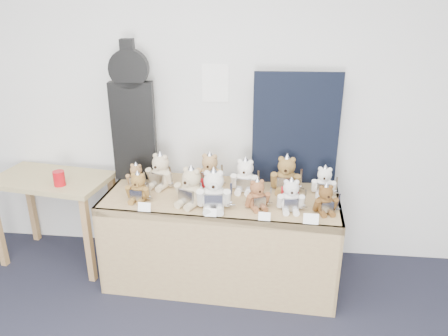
# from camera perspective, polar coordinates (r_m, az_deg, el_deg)

# --- Properties ---
(room_shell) EXTENTS (6.00, 6.00, 6.00)m
(room_shell) POSITION_cam_1_polar(r_m,az_deg,el_deg) (3.48, -1.15, 11.01)
(room_shell) COLOR silver
(room_shell) RESTS_ON floor
(display_table) EXTENTS (1.78, 0.81, 0.73)m
(display_table) POSITION_cam_1_polar(r_m,az_deg,el_deg) (3.29, -0.52, -6.53)
(display_table) COLOR #946D4B
(display_table) RESTS_ON floor
(side_table) EXTENTS (0.98, 0.63, 0.76)m
(side_table) POSITION_cam_1_polar(r_m,az_deg,el_deg) (3.82, -21.45, -2.87)
(side_table) COLOR #A48758
(side_table) RESTS_ON floor
(guitar_case) EXTENTS (0.34, 0.13, 1.10)m
(guitar_case) POSITION_cam_1_polar(r_m,az_deg,el_deg) (3.49, -11.86, 6.97)
(guitar_case) COLOR black
(guitar_case) RESTS_ON display_table
(navy_board) EXTENTS (0.66, 0.05, 0.88)m
(navy_board) POSITION_cam_1_polar(r_m,az_deg,el_deg) (3.39, 9.34, 4.98)
(navy_board) COLOR black
(navy_board) RESTS_ON display_table
(red_cup) EXTENTS (0.09, 0.09, 0.12)m
(red_cup) POSITION_cam_1_polar(r_m,az_deg,el_deg) (3.57, -20.73, -1.27)
(red_cup) COLOR #B30B14
(red_cup) RESTS_ON side_table
(teddy_front_far_left) EXTENTS (0.20, 0.16, 0.25)m
(teddy_front_far_left) POSITION_cam_1_polar(r_m,az_deg,el_deg) (3.22, -11.13, -2.59)
(teddy_front_far_left) COLOR brown
(teddy_front_far_left) RESTS_ON display_table
(teddy_front_left) EXTENTS (0.25, 0.25, 0.32)m
(teddy_front_left) POSITION_cam_1_polar(r_m,az_deg,el_deg) (3.10, -4.30, -2.61)
(teddy_front_left) COLOR tan
(teddy_front_left) RESTS_ON display_table
(teddy_front_centre) EXTENTS (0.27, 0.23, 0.33)m
(teddy_front_centre) POSITION_cam_1_polar(r_m,az_deg,el_deg) (3.02, -1.34, -3.09)
(teddy_front_centre) COLOR silver
(teddy_front_centre) RESTS_ON display_table
(teddy_front_right) EXTENTS (0.20, 0.19, 0.24)m
(teddy_front_right) POSITION_cam_1_polar(r_m,az_deg,el_deg) (3.06, 4.36, -3.56)
(teddy_front_right) COLOR brown
(teddy_front_right) RESTS_ON display_table
(teddy_front_far_right) EXTENTS (0.21, 0.18, 0.26)m
(teddy_front_far_right) POSITION_cam_1_polar(r_m,az_deg,el_deg) (3.05, 8.71, -3.69)
(teddy_front_far_right) COLOR silver
(teddy_front_far_right) RESTS_ON display_table
(teddy_front_end) EXTENTS (0.19, 0.17, 0.23)m
(teddy_front_end) POSITION_cam_1_polar(r_m,az_deg,el_deg) (3.07, 13.11, -4.11)
(teddy_front_end) COLOR brown
(teddy_front_end) RESTS_ON display_table
(teddy_back_left) EXTENTS (0.25, 0.23, 0.31)m
(teddy_back_left) POSITION_cam_1_polar(r_m,az_deg,el_deg) (3.41, -8.30, -0.50)
(teddy_back_left) COLOR #CAB793
(teddy_back_left) RESTS_ON display_table
(teddy_back_centre_left) EXTENTS (0.24, 0.20, 0.29)m
(teddy_back_centre_left) POSITION_cam_1_polar(r_m,az_deg,el_deg) (3.41, -1.88, -0.38)
(teddy_back_centre_left) COLOR tan
(teddy_back_centre_left) RESTS_ON display_table
(teddy_back_centre_right) EXTENTS (0.24, 0.20, 0.29)m
(teddy_back_centre_right) POSITION_cam_1_polar(r_m,az_deg,el_deg) (3.30, 2.76, -1.15)
(teddy_back_centre_right) COLOR white
(teddy_back_centre_right) RESTS_ON display_table
(teddy_back_right) EXTENTS (0.26, 0.22, 0.31)m
(teddy_back_right) POSITION_cam_1_polar(r_m,az_deg,el_deg) (3.33, 8.11, -0.97)
(teddy_back_right) COLOR olive
(teddy_back_right) RESTS_ON display_table
(teddy_back_end) EXTENTS (0.20, 0.18, 0.25)m
(teddy_back_end) POSITION_cam_1_polar(r_m,az_deg,el_deg) (3.33, 12.93, -1.81)
(teddy_back_end) COLOR white
(teddy_back_end) RESTS_ON display_table
(teddy_back_far_left) EXTENTS (0.17, 0.15, 0.21)m
(teddy_back_far_left) POSITION_cam_1_polar(r_m,az_deg,el_deg) (3.45, -11.37, -1.07)
(teddy_back_far_left) COLOR #987047
(teddy_back_far_left) RESTS_ON display_table
(entry_card_a) EXTENTS (0.09, 0.02, 0.06)m
(entry_card_a) POSITION_cam_1_polar(r_m,az_deg,el_deg) (3.07, -10.37, -5.04)
(entry_card_a) COLOR white
(entry_card_a) RESTS_ON display_table
(entry_card_b) EXTENTS (0.08, 0.02, 0.06)m
(entry_card_b) POSITION_cam_1_polar(r_m,az_deg,el_deg) (2.96, -1.73, -5.83)
(entry_card_b) COLOR white
(entry_card_b) RESTS_ON display_table
(entry_card_c) EXTENTS (0.08, 0.02, 0.06)m
(entry_card_c) POSITION_cam_1_polar(r_m,az_deg,el_deg) (2.92, 5.30, -6.32)
(entry_card_c) COLOR white
(entry_card_c) RESTS_ON display_table
(entry_card_d) EXTENTS (0.10, 0.03, 0.07)m
(entry_card_d) POSITION_cam_1_polar(r_m,az_deg,el_deg) (2.92, 11.29, -6.54)
(entry_card_d) COLOR white
(entry_card_d) RESTS_ON display_table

